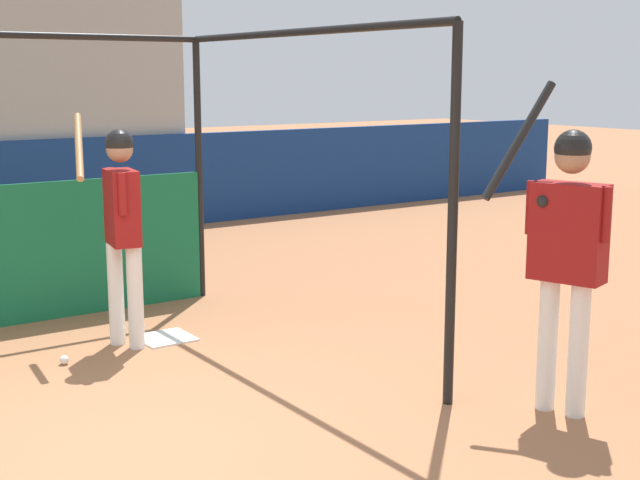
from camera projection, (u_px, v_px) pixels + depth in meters
ground_plane at (124, 452)px, 5.41m from camera, size 60.00×60.00×0.00m
batting_cage at (59, 204)px, 7.54m from camera, size 3.42×3.81×2.63m
home_plate at (166, 338)px, 7.73m from camera, size 0.44×0.44×0.02m
player_batter at (121, 216)px, 7.33m from camera, size 0.53×0.88×1.94m
player_waiting at (567, 241)px, 5.84m from camera, size 0.58×0.73×2.22m
baseball at (64, 360)px, 7.04m from camera, size 0.07×0.07×0.07m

